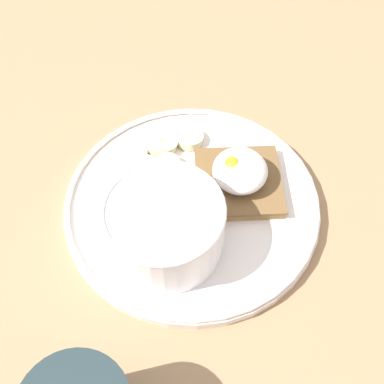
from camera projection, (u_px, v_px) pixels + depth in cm
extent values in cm
cube|color=#9A7450|center=(192.00, 214.00, 57.04)|extent=(120.00, 120.00, 2.00)
cylinder|color=silver|center=(192.00, 206.00, 55.82)|extent=(26.53, 26.53, 1.00)
torus|color=silver|center=(192.00, 202.00, 55.16)|extent=(26.33, 26.33, 0.60)
cylinder|color=white|center=(164.00, 227.00, 50.36)|extent=(11.44, 11.44, 5.73)
torus|color=white|center=(163.00, 210.00, 48.02)|extent=(11.64, 11.64, 0.60)
cylinder|color=white|center=(164.00, 230.00, 50.78)|extent=(10.04, 10.04, 4.29)
ellipsoid|color=white|center=(163.00, 219.00, 49.20)|extent=(9.53, 9.53, 1.20)
ellipsoid|color=#A67B63|center=(171.00, 230.00, 48.08)|extent=(2.11, 2.04, 0.77)
ellipsoid|color=olive|center=(183.00, 217.00, 48.97)|extent=(0.88, 1.37, 0.59)
ellipsoid|color=tan|center=(196.00, 206.00, 49.71)|extent=(1.29, 1.32, 0.48)
cube|color=brown|center=(239.00, 180.00, 55.85)|extent=(9.07, 9.07, 0.30)
cube|color=olive|center=(239.00, 183.00, 56.23)|extent=(8.89, 8.89, 1.13)
ellipsoid|color=white|center=(240.00, 171.00, 54.50)|extent=(5.83, 5.69, 3.12)
sphere|color=orange|center=(232.00, 166.00, 53.92)|extent=(2.02, 2.02, 2.02)
cylinder|color=beige|center=(162.00, 144.00, 59.16)|extent=(4.99, 5.02, 1.80)
cylinder|color=tan|center=(161.00, 140.00, 58.71)|extent=(0.89, 0.89, 0.25)
cylinder|color=#FAF1C4|center=(135.00, 154.00, 58.62)|extent=(3.57, 3.60, 1.09)
cylinder|color=beige|center=(135.00, 151.00, 58.26)|extent=(0.64, 0.65, 0.16)
cylinder|color=beige|center=(167.00, 166.00, 57.55)|extent=(3.95, 4.01, 1.38)
cylinder|color=tan|center=(167.00, 163.00, 57.19)|extent=(0.71, 0.72, 0.21)
cylinder|color=beige|center=(144.00, 170.00, 56.92)|extent=(4.54, 4.63, 1.79)
cylinder|color=#BAAF89|center=(143.00, 166.00, 56.36)|extent=(0.81, 0.82, 0.20)
cylinder|color=beige|center=(191.00, 138.00, 59.87)|extent=(4.41, 4.41, 1.24)
cylinder|color=#BCB48B|center=(191.00, 135.00, 59.47)|extent=(0.79, 0.79, 0.17)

